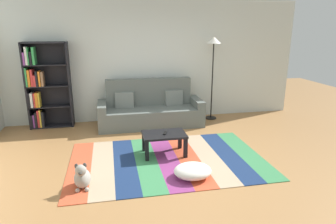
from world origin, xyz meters
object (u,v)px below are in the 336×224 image
object	(u,v)px
coffee_table	(164,137)
pouf	(193,171)
couch	(150,110)
bookshelf	(43,87)
dog	(82,177)
standing_lamp	(213,51)
tv_remote	(165,133)

from	to	relation	value
coffee_table	pouf	bearing A→B (deg)	-74.14
couch	bookshelf	distance (m)	2.33
couch	pouf	world-z (taller)	couch
bookshelf	coffee_table	xyz separation A→B (m)	(2.24, -1.95, -0.57)
coffee_table	dog	distance (m)	1.55
bookshelf	pouf	xyz separation A→B (m)	(2.49, -2.83, -0.77)
bookshelf	standing_lamp	world-z (taller)	standing_lamp
dog	couch	bearing A→B (deg)	62.95
dog	tv_remote	xyz separation A→B (m)	(1.30, 0.85, 0.23)
couch	pouf	distance (m)	2.57
couch	pouf	xyz separation A→B (m)	(0.25, -2.54, -0.23)
couch	bookshelf	bearing A→B (deg)	172.71
bookshelf	standing_lamp	distance (m)	3.79
coffee_table	dog	world-z (taller)	dog
standing_lamp	pouf	bearing A→B (deg)	-114.32
coffee_table	couch	bearing A→B (deg)	90.03
bookshelf	dog	xyz separation A→B (m)	(0.96, -2.80, -0.72)
coffee_table	tv_remote	size ratio (longest dim) A/B	4.83
bookshelf	pouf	world-z (taller)	bookshelf
pouf	couch	bearing A→B (deg)	95.66
couch	standing_lamp	xyz separation A→B (m)	(1.48, 0.17, 1.25)
couch	coffee_table	world-z (taller)	couch
bookshelf	standing_lamp	size ratio (longest dim) A/B	0.96
couch	bookshelf	world-z (taller)	bookshelf
pouf	tv_remote	distance (m)	0.95
bookshelf	dog	distance (m)	3.05
bookshelf	coffee_table	size ratio (longest dim) A/B	2.50
standing_lamp	dog	bearing A→B (deg)	-135.80
pouf	tv_remote	world-z (taller)	tv_remote
bookshelf	standing_lamp	bearing A→B (deg)	-1.80
pouf	tv_remote	xyz separation A→B (m)	(-0.23, 0.88, 0.28)
tv_remote	couch	bearing A→B (deg)	111.62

